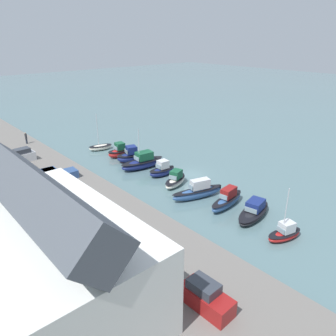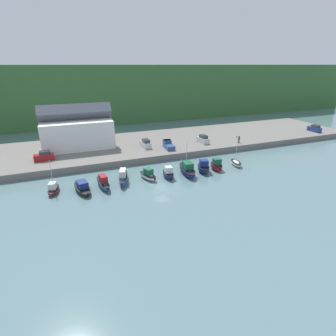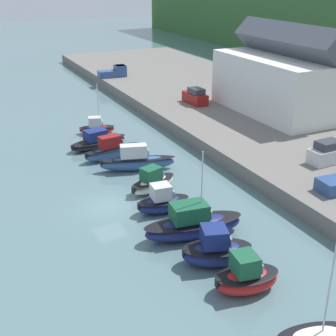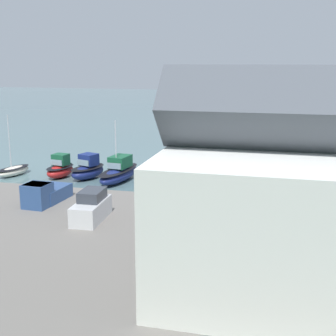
{
  "view_description": "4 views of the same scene",
  "coord_description": "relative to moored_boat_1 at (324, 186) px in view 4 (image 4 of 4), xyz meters",
  "views": [
    {
      "loc": [
        -33.02,
        34.19,
        20.51
      ],
      "look_at": [
        0.15,
        4.82,
        2.37
      ],
      "focal_mm": 35.0,
      "sensor_mm": 36.0,
      "label": 1
    },
    {
      "loc": [
        -15.25,
        -42.14,
        21.67
      ],
      "look_at": [
        3.29,
        5.07,
        1.55
      ],
      "focal_mm": 28.0,
      "sensor_mm": 36.0,
      "label": 2
    },
    {
      "loc": [
        33.67,
        -10.66,
        18.36
      ],
      "look_at": [
        -2.13,
        6.55,
        1.52
      ],
      "focal_mm": 50.0,
      "sensor_mm": 36.0,
      "label": 3
    },
    {
      "loc": [
        -10.02,
        50.7,
        12.8
      ],
      "look_at": [
        1.4,
        5.53,
        2.12
      ],
      "focal_mm": 50.0,
      "sensor_mm": 36.0,
      "label": 4
    }
  ],
  "objects": [
    {
      "name": "ground_plane",
      "position": [
        14.08,
        -3.6,
        -0.75
      ],
      "size": [
        320.0,
        320.0,
        0.0
      ],
      "primitive_type": "plane",
      "color": "slate"
    },
    {
      "name": "quay_promenade",
      "position": [
        14.08,
        21.92,
        0.04
      ],
      "size": [
        136.68,
        25.04,
        1.57
      ],
      "color": "slate",
      "rests_on": "ground_plane"
    },
    {
      "name": "moored_boat_1",
      "position": [
        0.0,
        0.0,
        0.0
      ],
      "size": [
        3.63,
        7.14,
        2.11
      ],
      "rotation": [
        0.0,
        0.0,
        0.2
      ],
      "color": "black",
      "rests_on": "ground_plane"
    },
    {
      "name": "moored_boat_2",
      "position": [
        3.81,
        0.37,
        0.17
      ],
      "size": [
        2.5,
        6.6,
        2.53
      ],
      "rotation": [
        0.0,
        0.0,
        0.13
      ],
      "color": "#33568E",
      "rests_on": "ground_plane"
    },
    {
      "name": "moored_boat_3",
      "position": [
        7.89,
        1.48,
        0.24
      ],
      "size": [
        3.62,
        7.68,
        2.68
      ],
      "rotation": [
        0.0,
        0.0,
        -0.28
      ],
      "color": "#33568E",
      "rests_on": "ground_plane"
    },
    {
      "name": "moored_boat_4",
      "position": [
        12.84,
        1.0,
        0.08
      ],
      "size": [
        3.33,
        5.23,
        2.3
      ],
      "rotation": [
        0.0,
        0.0,
        0.33
      ],
      "color": "white",
      "rests_on": "ground_plane"
    },
    {
      "name": "moored_boat_5",
      "position": [
        16.88,
        0.11,
        0.15
      ],
      "size": [
        2.31,
        4.55,
        2.48
      ],
      "rotation": [
        0.0,
        0.0,
        -0.08
      ],
      "color": "navy",
      "rests_on": "ground_plane"
    },
    {
      "name": "moored_boat_6",
      "position": [
        21.34,
        0.48,
        0.27
      ],
      "size": [
        3.36,
        7.91,
        6.72
      ],
      "rotation": [
        0.0,
        0.0,
        -0.12
      ],
      "color": "navy",
      "rests_on": "ground_plane"
    },
    {
      "name": "moored_boat_7",
      "position": [
        25.1,
        0.23,
        0.28
      ],
      "size": [
        3.71,
        5.26,
        2.77
      ],
      "rotation": [
        0.0,
        0.0,
        -0.3
      ],
      "color": "navy",
      "rests_on": "ground_plane"
    },
    {
      "name": "moored_boat_8",
      "position": [
        28.39,
        0.38,
        0.22
      ],
      "size": [
        2.78,
        4.41,
        2.63
      ],
      "rotation": [
        0.0,
        0.0,
        -0.14
      ],
      "color": "red",
      "rests_on": "ground_plane"
    },
    {
      "name": "moored_boat_9",
      "position": [
        33.96,
        0.96,
        -0.17
      ],
      "size": [
        2.72,
        4.76,
        6.99
      ],
      "rotation": [
        0.0,
        0.0,
        -0.23
      ],
      "color": "white",
      "rests_on": "ground_plane"
    },
    {
      "name": "parked_car_2",
      "position": [
        17.33,
        17.22,
        1.75
      ],
      "size": [
        2.02,
        4.29,
        2.16
      ],
      "rotation": [
        0.0,
        0.0,
        0.05
      ],
      "color": "silver",
      "rests_on": "quay_promenade"
    },
    {
      "name": "pickup_truck_1",
      "position": [
        22.55,
        14.52,
        1.65
      ],
      "size": [
        2.25,
        4.84,
        1.9
      ],
      "rotation": [
        0.0,
        0.0,
        -0.07
      ],
      "color": "#2D4C84",
      "rests_on": "quay_promenade"
    }
  ]
}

